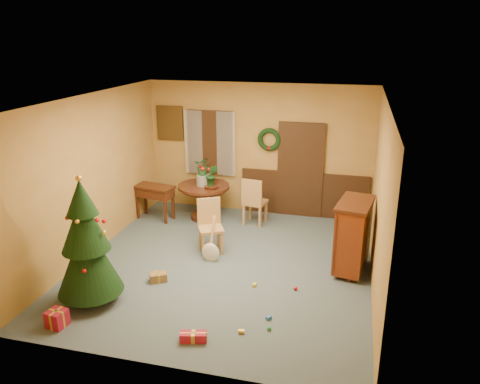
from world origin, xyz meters
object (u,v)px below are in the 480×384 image
(chair_near, at_px, (210,224))
(sideboard, at_px, (353,234))
(writing_desk, at_px, (155,194))
(dining_table, at_px, (204,195))
(christmas_tree, at_px, (86,244))

(chair_near, bearing_deg, sideboard, -3.95)
(chair_near, relative_size, sideboard, 0.79)
(writing_desk, bearing_deg, chair_near, -36.39)
(chair_near, xyz_separation_m, writing_desk, (-1.64, 1.21, 0.03))
(dining_table, height_order, sideboard, sideboard)
(christmas_tree, relative_size, writing_desk, 2.19)
(writing_desk, xyz_separation_m, sideboard, (4.23, -1.39, 0.10))
(chair_near, distance_m, christmas_tree, 2.49)
(christmas_tree, height_order, writing_desk, christmas_tree)
(sideboard, bearing_deg, chair_near, 176.05)
(writing_desk, distance_m, sideboard, 4.45)
(writing_desk, bearing_deg, dining_table, 15.19)
(christmas_tree, height_order, sideboard, christmas_tree)
(chair_near, bearing_deg, christmas_tree, -119.86)
(chair_near, xyz_separation_m, christmas_tree, (-1.22, -2.13, 0.42))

